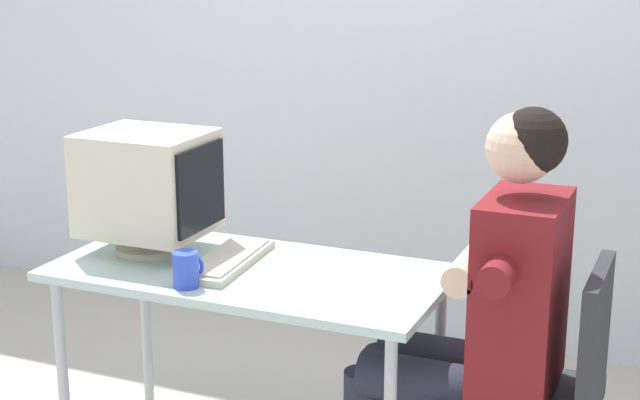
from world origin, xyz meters
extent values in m
cylinder|color=#B7B7BC|center=(-0.56, -0.25, 0.34)|extent=(0.04, 0.04, 0.69)
cylinder|color=#B7B7BC|center=(-0.56, 0.25, 0.34)|extent=(0.04, 0.04, 0.69)
cylinder|color=#B7B7BC|center=(0.56, 0.25, 0.34)|extent=(0.04, 0.04, 0.69)
cube|color=silver|center=(0.00, 0.00, 0.70)|extent=(1.24, 0.61, 0.03)
cylinder|color=beige|center=(-0.39, 0.04, 0.73)|extent=(0.23, 0.23, 0.02)
cylinder|color=beige|center=(-0.39, 0.04, 0.76)|extent=(0.06, 0.06, 0.05)
cube|color=beige|center=(-0.39, 0.04, 0.95)|extent=(0.39, 0.33, 0.33)
cube|color=black|center=(-0.19, 0.04, 0.95)|extent=(0.01, 0.28, 0.27)
cube|color=beige|center=(-0.08, 0.01, 0.73)|extent=(0.18, 0.45, 0.02)
cube|color=beige|center=(-0.08, 0.01, 0.74)|extent=(0.16, 0.40, 0.01)
cube|color=#2D2D33|center=(1.07, 0.01, 0.65)|extent=(0.04, 0.38, 0.40)
cube|color=maroon|center=(0.86, 0.01, 0.75)|extent=(0.22, 0.36, 0.56)
sphere|color=beige|center=(0.84, 0.01, 1.17)|extent=(0.20, 0.20, 0.20)
sphere|color=black|center=(0.87, 0.01, 1.19)|extent=(0.19, 0.19, 0.19)
cylinder|color=#262838|center=(0.64, -0.08, 0.47)|extent=(0.44, 0.14, 0.14)
cylinder|color=#262838|center=(0.64, 0.10, 0.47)|extent=(0.44, 0.14, 0.14)
cylinder|color=maroon|center=(0.84, -0.20, 0.87)|extent=(0.09, 0.14, 0.09)
cylinder|color=maroon|center=(0.84, 0.22, 0.87)|extent=(0.09, 0.14, 0.09)
cylinder|color=beige|center=(0.72, 0.01, 0.82)|extent=(0.09, 0.36, 0.09)
cylinder|color=blue|center=(-0.10, -0.22, 0.77)|extent=(0.08, 0.08, 0.11)
torus|color=blue|center=(-0.10, -0.18, 0.77)|extent=(0.07, 0.01, 0.07)
camera|label=1|loc=(1.34, -2.58, 1.72)|focal=54.56mm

